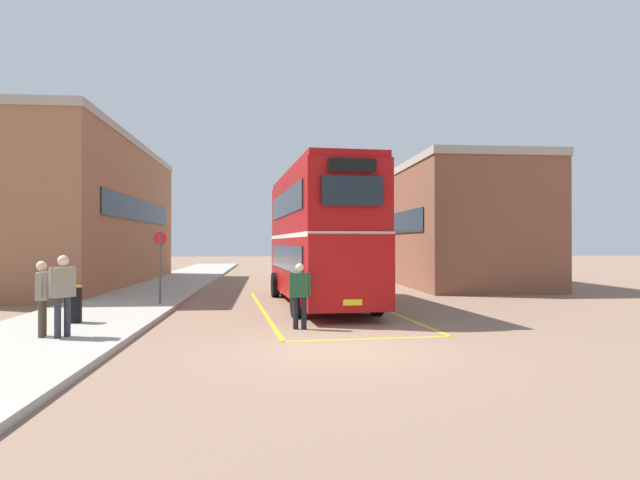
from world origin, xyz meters
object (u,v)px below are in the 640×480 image
object	(u,v)px
pedestrian_waiting_far	(42,293)
bus_stop_sign	(160,260)
single_deck_bus	(340,251)
pedestrian_waiting_near	(63,289)
litter_bin	(73,304)
pedestrian_boarding	(300,291)
double_decker_bus	(318,235)

from	to	relation	value
pedestrian_waiting_far	bus_stop_sign	world-z (taller)	bus_stop_sign
single_deck_bus	bus_stop_sign	distance (m)	20.54
pedestrian_waiting_near	litter_bin	bearing A→B (deg)	103.52
pedestrian_boarding	bus_stop_sign	world-z (taller)	bus_stop_sign
pedestrian_boarding	single_deck_bus	bearing A→B (deg)	80.16
double_decker_bus	pedestrian_waiting_near	xyz separation A→B (m)	(-6.28, -7.06, -1.32)
bus_stop_sign	litter_bin	bearing A→B (deg)	-106.90
pedestrian_boarding	pedestrian_waiting_near	size ratio (longest dim) A/B	0.94
double_decker_bus	pedestrian_waiting_far	world-z (taller)	double_decker_bus
pedestrian_waiting_far	litter_bin	bearing A→B (deg)	92.36
single_deck_bus	bus_stop_sign	world-z (taller)	single_deck_bus
bus_stop_sign	double_decker_bus	bearing A→B (deg)	2.78
single_deck_bus	pedestrian_waiting_far	world-z (taller)	single_deck_bus
litter_bin	pedestrian_waiting_near	bearing A→B (deg)	-76.48
bus_stop_sign	pedestrian_waiting_near	bearing A→B (deg)	-96.72
bus_stop_sign	pedestrian_boarding	bearing A→B (deg)	-49.44
pedestrian_boarding	pedestrian_waiting_far	xyz separation A→B (m)	(-5.77, -1.44, 0.13)
single_deck_bus	litter_bin	world-z (taller)	single_deck_bus
pedestrian_waiting_near	pedestrian_waiting_far	bearing A→B (deg)	167.70
pedestrian_waiting_far	bus_stop_sign	distance (m)	6.83
single_deck_bus	bus_stop_sign	xyz separation A→B (m)	(-8.64, -18.63, -0.01)
pedestrian_waiting_far	litter_bin	xyz separation A→B (m)	(-0.09, 2.22, -0.48)
pedestrian_waiting_near	litter_bin	size ratio (longest dim) A/B	1.89
pedestrian_boarding	bus_stop_sign	bearing A→B (deg)	130.56
pedestrian_waiting_near	bus_stop_sign	xyz separation A→B (m)	(0.80, 6.80, 0.43)
double_decker_bus	pedestrian_waiting_near	size ratio (longest dim) A/B	5.80
litter_bin	double_decker_bus	bearing A→B (deg)	34.72
single_deck_bus	litter_bin	bearing A→B (deg)	-113.41
pedestrian_waiting_far	litter_bin	size ratio (longest dim) A/B	1.75
double_decker_bus	single_deck_bus	xyz separation A→B (m)	(3.16, 18.36, -0.87)
single_deck_bus	pedestrian_waiting_near	xyz separation A→B (m)	(-9.44, -25.42, -0.44)
pedestrian_waiting_near	litter_bin	world-z (taller)	pedestrian_waiting_near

